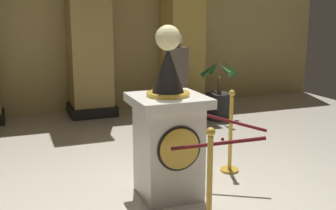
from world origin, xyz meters
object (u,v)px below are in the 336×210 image
(potted_palm_right, at_px, (219,101))
(bystander_guest, at_px, (176,80))
(stanchion_near, at_px, (209,204))
(pedestal_clock, at_px, (168,133))
(stanchion_far, at_px, (230,143))

(potted_palm_right, height_order, bystander_guest, bystander_guest)
(stanchion_near, bearing_deg, pedestal_clock, 88.10)
(stanchion_near, relative_size, bystander_guest, 0.64)
(stanchion_near, distance_m, potted_palm_right, 4.54)
(stanchion_far, xyz_separation_m, bystander_guest, (0.08, 2.04, 0.52))
(pedestal_clock, bearing_deg, stanchion_far, 21.05)
(pedestal_clock, bearing_deg, bystander_guest, 65.80)
(pedestal_clock, distance_m, stanchion_far, 1.13)
(stanchion_near, height_order, bystander_guest, bystander_guest)
(potted_palm_right, xyz_separation_m, bystander_guest, (-1.09, -0.46, 0.55))
(potted_palm_right, bearing_deg, stanchion_far, -115.07)
(stanchion_far, xyz_separation_m, potted_palm_right, (1.17, 2.50, -0.03))
(stanchion_near, relative_size, stanchion_far, 1.00)
(stanchion_near, xyz_separation_m, stanchion_far, (1.04, 1.46, 0.00))
(stanchion_far, bearing_deg, bystander_guest, 87.66)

